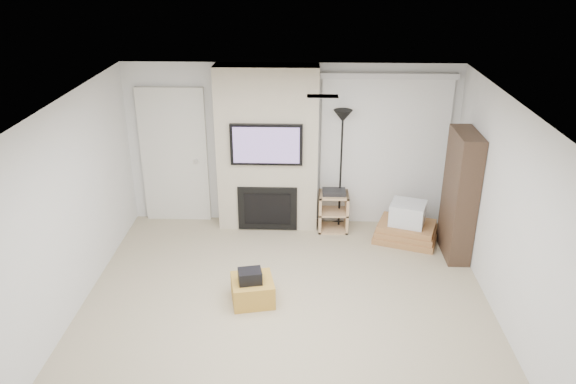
{
  "coord_description": "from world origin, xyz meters",
  "views": [
    {
      "loc": [
        0.21,
        -5.35,
        4.04
      ],
      "look_at": [
        0.0,
        1.2,
        1.15
      ],
      "focal_mm": 35.0,
      "sensor_mm": 36.0,
      "label": 1
    }
  ],
  "objects_px": {
    "box_stack": "(407,226)",
    "ottoman": "(253,290)",
    "floor_lamp": "(342,137)",
    "bookshelf": "(460,195)",
    "av_stand": "(333,209)"
  },
  "relations": [
    {
      "from": "box_stack",
      "to": "ottoman",
      "type": "bearing_deg",
      "value": -142.37
    },
    {
      "from": "ottoman",
      "to": "bookshelf",
      "type": "bearing_deg",
      "value": 24.85
    },
    {
      "from": "floor_lamp",
      "to": "av_stand",
      "type": "height_order",
      "value": "floor_lamp"
    },
    {
      "from": "floor_lamp",
      "to": "bookshelf",
      "type": "height_order",
      "value": "floor_lamp"
    },
    {
      "from": "box_stack",
      "to": "bookshelf",
      "type": "height_order",
      "value": "bookshelf"
    },
    {
      "from": "ottoman",
      "to": "bookshelf",
      "type": "xyz_separation_m",
      "value": [
        2.75,
        1.27,
        0.75
      ]
    },
    {
      "from": "ottoman",
      "to": "bookshelf",
      "type": "distance_m",
      "value": 3.12
    },
    {
      "from": "ottoman",
      "to": "box_stack",
      "type": "xyz_separation_m",
      "value": [
        2.14,
        1.65,
        0.08
      ]
    },
    {
      "from": "floor_lamp",
      "to": "box_stack",
      "type": "xyz_separation_m",
      "value": [
        0.98,
        -0.39,
        -1.25
      ]
    },
    {
      "from": "ottoman",
      "to": "bookshelf",
      "type": "relative_size",
      "value": 0.28
    },
    {
      "from": "ottoman",
      "to": "box_stack",
      "type": "relative_size",
      "value": 0.47
    },
    {
      "from": "floor_lamp",
      "to": "av_stand",
      "type": "bearing_deg",
      "value": -134.53
    },
    {
      "from": "floor_lamp",
      "to": "box_stack",
      "type": "distance_m",
      "value": 1.64
    },
    {
      "from": "floor_lamp",
      "to": "ottoman",
      "type": "bearing_deg",
      "value": -119.6
    },
    {
      "from": "bookshelf",
      "to": "box_stack",
      "type": "bearing_deg",
      "value": 148.04
    }
  ]
}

